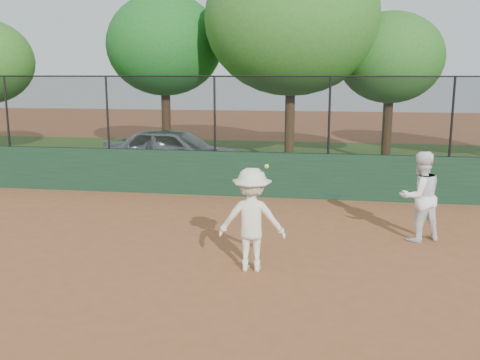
% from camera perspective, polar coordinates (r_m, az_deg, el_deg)
% --- Properties ---
extents(ground, '(80.00, 80.00, 0.00)m').
position_cam_1_polar(ground, '(8.90, -7.50, -10.20)').
color(ground, '#985631').
rests_on(ground, ground).
extents(back_wall, '(26.00, 0.20, 1.20)m').
position_cam_1_polar(back_wall, '(14.38, -0.71, 0.67)').
color(back_wall, '#1A3922').
rests_on(back_wall, ground).
extents(grass_strip, '(36.00, 12.00, 0.01)m').
position_cam_1_polar(grass_strip, '(20.33, 2.22, 2.08)').
color(grass_strip, '#294816').
rests_on(grass_strip, ground).
extents(parked_car, '(4.76, 2.36, 1.56)m').
position_cam_1_polar(parked_car, '(17.38, -6.98, 3.03)').
color(parked_car, '#A8ADB1').
rests_on(parked_car, ground).
extents(player_second, '(1.07, 0.98, 1.78)m').
position_cam_1_polar(player_second, '(11.02, 18.63, -1.66)').
color(player_second, white).
rests_on(player_second, ground).
extents(player_main, '(1.14, 0.69, 1.85)m').
position_cam_1_polar(player_main, '(8.88, 1.27, -4.25)').
color(player_main, '#F0EFCB').
rests_on(player_main, ground).
extents(fence_assembly, '(26.00, 0.06, 2.00)m').
position_cam_1_polar(fence_assembly, '(14.17, -0.84, 7.19)').
color(fence_assembly, black).
rests_on(fence_assembly, back_wall).
extents(tree_1, '(4.56, 4.14, 6.32)m').
position_cam_1_polar(tree_1, '(21.71, -8.08, 14.05)').
color(tree_1, '#442C17').
rests_on(tree_1, ground).
extents(tree_2, '(6.10, 5.55, 7.73)m').
position_cam_1_polar(tree_2, '(19.48, 5.52, 16.65)').
color(tree_2, '#4C341B').
rests_on(tree_2, ground).
extents(tree_3, '(3.76, 3.42, 5.43)m').
position_cam_1_polar(tree_3, '(20.33, 15.78, 12.40)').
color(tree_3, '#3E2914').
rests_on(tree_3, ground).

